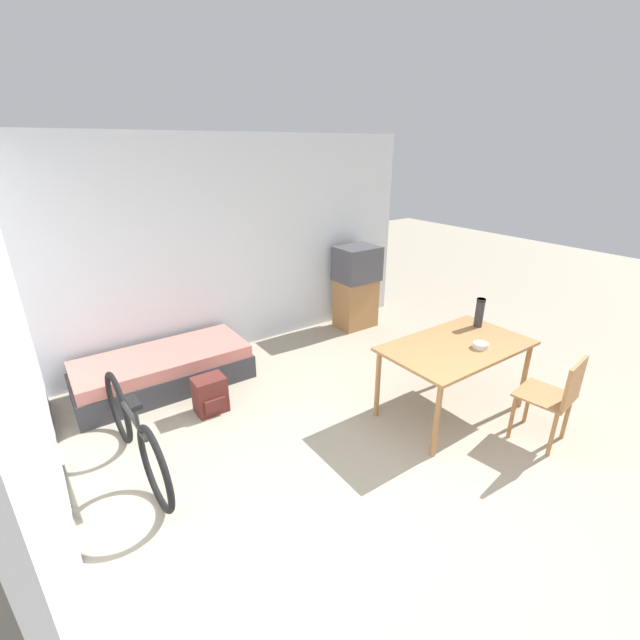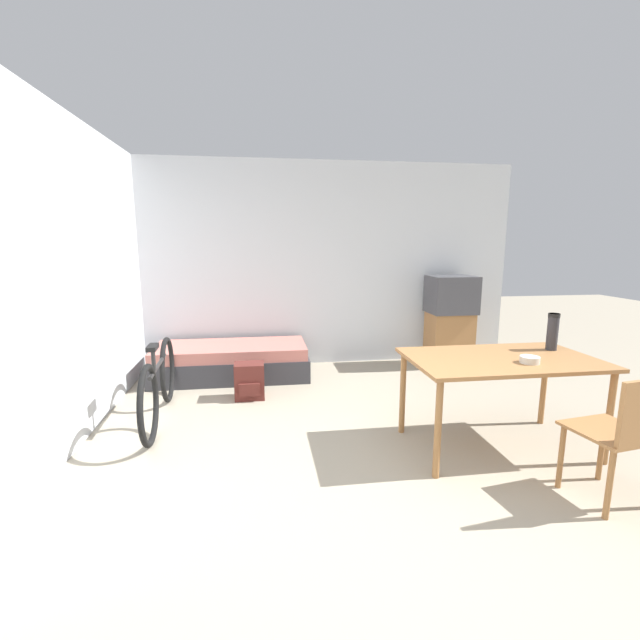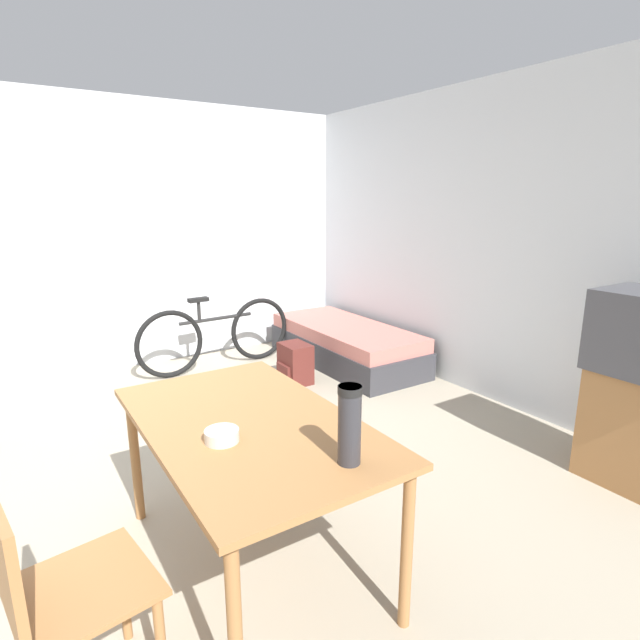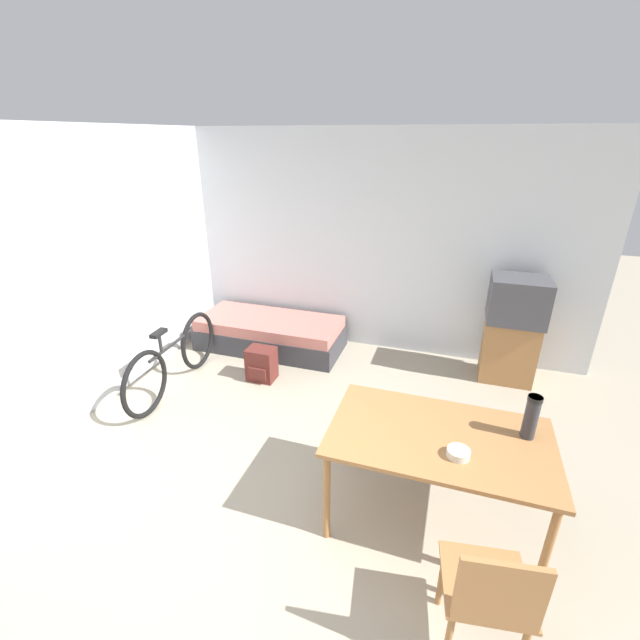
{
  "view_description": "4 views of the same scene",
  "coord_description": "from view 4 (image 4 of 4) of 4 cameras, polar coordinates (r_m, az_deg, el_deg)",
  "views": [
    {
      "loc": [
        -2.1,
        -1.39,
        2.56
      ],
      "look_at": [
        0.19,
        1.86,
        0.92
      ],
      "focal_mm": 24.0,
      "sensor_mm": 36.0,
      "label": 1
    },
    {
      "loc": [
        -0.74,
        -2.12,
        1.66
      ],
      "look_at": [
        -0.15,
        1.96,
        0.9
      ],
      "focal_mm": 24.0,
      "sensor_mm": 36.0,
      "label": 2
    },
    {
      "loc": [
        3.08,
        0.05,
        1.75
      ],
      "look_at": [
        0.11,
        1.97,
        0.87
      ],
      "focal_mm": 28.0,
      "sensor_mm": 36.0,
      "label": 3
    },
    {
      "loc": [
        1.11,
        -1.53,
        2.6
      ],
      "look_at": [
        -0.07,
        2.05,
        0.96
      ],
      "focal_mm": 24.0,
      "sensor_mm": 36.0,
      "label": 4
    }
  ],
  "objects": [
    {
      "name": "mate_bowl",
      "position": [
        2.91,
        17.98,
        -16.53
      ],
      "size": [
        0.14,
        0.14,
        0.05
      ],
      "color": "beige",
      "rests_on": "dining_table"
    },
    {
      "name": "dining_table",
      "position": [
        3.1,
        15.53,
        -15.68
      ],
      "size": [
        1.46,
        0.87,
        0.76
      ],
      "color": "#9E6B3D",
      "rests_on": "ground_plane"
    },
    {
      "name": "thermos_flask",
      "position": [
        3.15,
        26.37,
        -11.32
      ],
      "size": [
        0.09,
        0.09,
        0.31
      ],
      "color": "#2D2D33",
      "rests_on": "dining_table"
    },
    {
      "name": "wall_left",
      "position": [
        4.9,
        -26.42,
        6.24
      ],
      "size": [
        0.06,
        4.57,
        2.7
      ],
      "color": "silver",
      "rests_on": "ground_plane"
    },
    {
      "name": "wooden_chair",
      "position": [
        2.65,
        21.69,
        -30.91
      ],
      "size": [
        0.49,
        0.49,
        0.88
      ],
      "color": "#9E6B3D",
      "rests_on": "ground_plane"
    },
    {
      "name": "bicycle",
      "position": [
        4.93,
        -18.91,
        -5.0
      ],
      "size": [
        0.13,
        1.69,
        0.77
      ],
      "color": "black",
      "rests_on": "ground_plane"
    },
    {
      "name": "wall_back",
      "position": [
        5.4,
        5.94,
        9.99
      ],
      "size": [
        5.46,
        0.06,
        2.7
      ],
      "color": "silver",
      "rests_on": "ground_plane"
    },
    {
      "name": "ground_plane",
      "position": [
        3.21,
        -12.13,
        -31.17
      ],
      "size": [
        20.0,
        20.0,
        0.0
      ],
      "primitive_type": "plane",
      "color": "#9E937F"
    },
    {
      "name": "tv",
      "position": [
        5.17,
        24.31,
        -0.95
      ],
      "size": [
        0.59,
        0.48,
        1.22
      ],
      "color": "#9E6B3D",
      "rests_on": "ground_plane"
    },
    {
      "name": "backpack",
      "position": [
        4.95,
        -7.82,
        -5.85
      ],
      "size": [
        0.31,
        0.27,
        0.39
      ],
      "color": "#56231E",
      "rests_on": "ground_plane"
    },
    {
      "name": "daybed",
      "position": [
        5.65,
        -6.64,
        -1.76
      ],
      "size": [
        1.88,
        0.81,
        0.41
      ],
      "color": "#333338",
      "rests_on": "ground_plane"
    }
  ]
}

